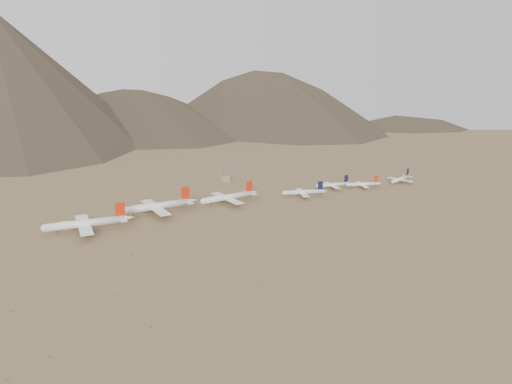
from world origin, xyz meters
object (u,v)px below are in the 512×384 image
widebody_centre (157,206)px  widebody_east (228,197)px  control_tower (226,178)px  widebody_west (86,223)px  narrowbody_b (333,185)px  narrowbody_a (304,192)px

widebody_centre → widebody_east: size_ratio=1.14×
widebody_east → control_tower: bearing=61.6°
widebody_west → widebody_centre: 67.31m
widebody_centre → widebody_east: 69.94m
widebody_centre → narrowbody_b: size_ratio=1.73×
control_tower → widebody_centre: bearing=-143.0°
narrowbody_a → narrowbody_b: narrowbody_a is taller
widebody_east → narrowbody_b: 123.12m
narrowbody_b → narrowbody_a: bearing=-154.3°
narrowbody_a → narrowbody_b: size_ratio=1.06×
widebody_centre → control_tower: widebody_centre is taller
widebody_centre → narrowbody_a: bearing=-6.6°
widebody_centre → narrowbody_a: widebody_centre is taller
narrowbody_a → narrowbody_b: bearing=34.5°
narrowbody_a → control_tower: (-40.58, 95.57, 0.35)m
widebody_centre → control_tower: (106.54, 80.22, -2.07)m
widebody_west → widebody_east: 135.75m
widebody_east → narrowbody_a: bearing=-14.9°
widebody_west → narrowbody_a: size_ratio=1.61×
widebody_centre → narrowbody_b: bearing=-1.7°
narrowbody_a → narrowbody_b: 47.37m
control_tower → narrowbody_b: bearing=-44.1°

